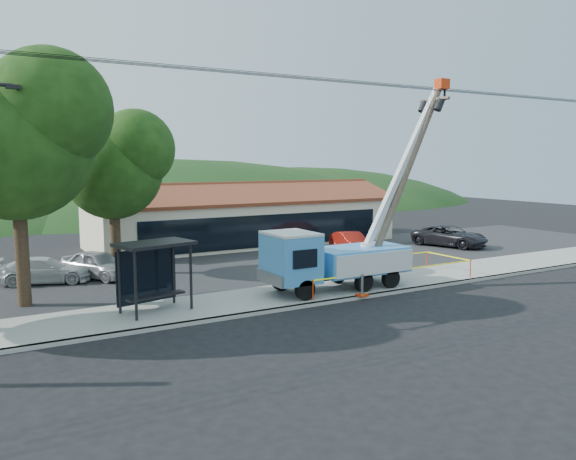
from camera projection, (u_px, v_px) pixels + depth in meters
The scene contains 17 objects.
ground at pixel (366, 314), 22.94m from camera, with size 120.00×120.00×0.00m, color black.
curb at pixel (337, 301), 24.74m from camera, with size 60.00×0.25×0.15m, color gray.
sidewalk at pixel (313, 292), 26.37m from camera, with size 60.00×4.00×0.15m, color gray.
parking_lot at pixel (241, 265), 33.25m from camera, with size 60.00×12.00×0.10m, color #28282B.
strip_mall at pixel (243, 219), 41.86m from camera, with size 22.50×8.53×4.67m.
tree_west_near at pixel (15, 129), 22.93m from camera, with size 7.56×6.72×10.80m.
tree_lot at pixel (112, 161), 29.87m from camera, with size 6.30×5.60×8.94m.
hill_center at pixel (171, 207), 75.17m from camera, with size 89.60×64.00×32.00m, color #143714.
hill_east at pixel (299, 201), 85.09m from camera, with size 72.80×52.00×26.00m, color #143714.
utility_truck at pixel (334, 256), 26.38m from camera, with size 10.18×3.88×10.16m.
leaning_pole at pixel (406, 173), 27.94m from camera, with size 5.04×1.98×10.06m.
bus_shelter at pixel (153, 260), 22.62m from camera, with size 3.25×2.40×2.82m.
caution_tape at pixel (378, 268), 28.23m from camera, with size 9.83×3.24×0.94m.
car_silver at pixel (98, 280), 29.40m from camera, with size 1.72×4.27×1.46m, color #A0A1A7.
car_red at pixel (351, 254), 37.47m from camera, with size 1.44×4.13×1.36m, color #A51910.
car_white at pixel (45, 285), 28.22m from camera, with size 1.82×4.48×1.30m, color silver.
car_dark at pixel (449, 248), 40.26m from camera, with size 2.45×5.31×1.48m, color #232227.
Camera 1 is at (-13.94, -17.75, 6.24)m, focal length 35.00 mm.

